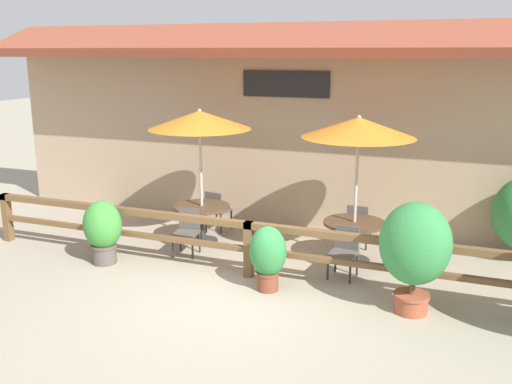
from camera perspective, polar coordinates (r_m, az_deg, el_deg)
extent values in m
plane|color=#9E937F|center=(8.73, -3.35, -10.87)|extent=(60.00, 60.00, 0.00)
cube|color=tan|center=(12.01, 4.91, 5.00)|extent=(14.00, 0.40, 3.60)
cube|color=brown|center=(11.34, 4.32, 15.01)|extent=(14.28, 1.48, 0.70)
cube|color=black|center=(11.77, 2.97, 10.73)|extent=(1.84, 0.04, 0.53)
cube|color=brown|center=(9.31, -0.73, -3.33)|extent=(10.40, 0.14, 0.11)
cube|color=brown|center=(9.44, -0.73, -5.77)|extent=(10.40, 0.10, 0.09)
cube|color=brown|center=(12.23, -23.63, -2.33)|extent=(0.14, 0.14, 0.95)
cube|color=brown|center=(9.44, -0.73, -5.77)|extent=(0.14, 0.14, 0.95)
cylinder|color=#B7B2A8|center=(11.03, -5.50, 0.69)|extent=(0.06, 0.06, 2.28)
cone|color=orange|center=(10.81, -5.65, 7.20)|extent=(1.95, 1.95, 0.34)
sphere|color=#B2ADA3|center=(10.79, -5.68, 8.11)|extent=(0.07, 0.07, 0.07)
cylinder|color=#4C3826|center=(11.14, -5.45, -1.48)|extent=(1.09, 1.09, 0.05)
cylinder|color=#333333|center=(11.24, -5.40, -3.28)|extent=(0.07, 0.07, 0.68)
cylinder|color=#333333|center=(11.34, -5.37, -4.85)|extent=(0.60, 0.60, 0.03)
cube|color=#514C47|center=(10.50, -7.01, -4.13)|extent=(0.47, 0.47, 0.05)
cube|color=#514C47|center=(10.60, -6.68, -2.66)|extent=(0.40, 0.09, 0.40)
cylinder|color=#2D2D2D|center=(10.47, -8.32, -5.50)|extent=(0.04, 0.04, 0.39)
cylinder|color=#2D2D2D|center=(10.34, -6.36, -5.70)|extent=(0.04, 0.04, 0.39)
cylinder|color=#2D2D2D|center=(10.81, -7.56, -4.86)|extent=(0.04, 0.04, 0.39)
cylinder|color=#2D2D2D|center=(10.68, -5.66, -5.04)|extent=(0.04, 0.04, 0.39)
cube|color=#514C47|center=(11.93, -3.77, -1.84)|extent=(0.48, 0.48, 0.05)
cube|color=#514C47|center=(11.72, -4.31, -1.00)|extent=(0.40, 0.10, 0.40)
cylinder|color=#2D2D2D|center=(12.04, -2.49, -2.77)|extent=(0.04, 0.04, 0.39)
cylinder|color=#2D2D2D|center=(12.24, -3.98, -2.51)|extent=(0.04, 0.04, 0.39)
cylinder|color=#2D2D2D|center=(11.73, -3.51, -3.23)|extent=(0.04, 0.04, 0.39)
cylinder|color=#2D2D2D|center=(11.94, -5.02, -2.95)|extent=(0.04, 0.04, 0.39)
cylinder|color=#B7B2A8|center=(10.09, 9.92, -0.73)|extent=(0.06, 0.06, 2.28)
cone|color=orange|center=(9.85, 10.22, 6.38)|extent=(1.95, 1.95, 0.34)
sphere|color=#B2ADA3|center=(9.83, 10.27, 7.38)|extent=(0.07, 0.07, 0.07)
cylinder|color=#4C3826|center=(10.21, 9.82, -3.08)|extent=(1.09, 1.09, 0.05)
cylinder|color=#333333|center=(10.32, 9.73, -5.02)|extent=(0.07, 0.07, 0.68)
cylinder|color=#333333|center=(10.43, 9.66, -6.71)|extent=(0.60, 0.60, 0.03)
cube|color=#514C47|center=(9.52, 8.70, -6.12)|extent=(0.46, 0.46, 0.05)
cube|color=#514C47|center=(9.62, 9.11, -4.51)|extent=(0.40, 0.08, 0.40)
cylinder|color=#2D2D2D|center=(9.48, 7.19, -7.58)|extent=(0.04, 0.04, 0.39)
cylinder|color=#2D2D2D|center=(9.37, 9.39, -7.93)|extent=(0.04, 0.04, 0.39)
cylinder|color=#2D2D2D|center=(9.82, 7.95, -6.84)|extent=(0.04, 0.04, 0.39)
cylinder|color=#2D2D2D|center=(9.71, 10.08, -7.16)|extent=(0.04, 0.04, 0.39)
cube|color=#514C47|center=(11.09, 10.25, -3.26)|extent=(0.43, 0.43, 0.05)
cube|color=#514C47|center=(10.85, 10.09, -2.41)|extent=(0.40, 0.04, 0.40)
cylinder|color=#2D2D2D|center=(11.30, 11.35, -4.17)|extent=(0.04, 0.04, 0.39)
cylinder|color=#2D2D2D|center=(11.37, 9.46, -3.97)|extent=(0.04, 0.04, 0.39)
cylinder|color=#2D2D2D|center=(10.95, 10.97, -4.75)|extent=(0.04, 0.04, 0.39)
cylinder|color=#2D2D2D|center=(11.02, 9.02, -4.54)|extent=(0.04, 0.04, 0.39)
cylinder|color=brown|center=(9.05, 1.18, -8.88)|extent=(0.33, 0.33, 0.30)
cylinder|color=brown|center=(9.00, 1.19, -8.11)|extent=(0.36, 0.36, 0.04)
ellipsoid|color=#338442|center=(8.87, 1.20, -5.95)|extent=(0.59, 0.53, 0.80)
cylinder|color=#9E4C33|center=(8.63, 15.24, -10.65)|extent=(0.48, 0.48, 0.28)
cylinder|color=#9E4C33|center=(8.58, 15.30, -9.91)|extent=(0.51, 0.51, 0.04)
cylinder|color=brown|center=(8.50, 15.38, -8.68)|extent=(0.09, 0.09, 0.36)
ellipsoid|color=#338442|center=(8.30, 15.64, -4.99)|extent=(1.00, 0.90, 1.19)
cylinder|color=#564C47|center=(10.48, -14.92, -5.99)|extent=(0.42, 0.42, 0.34)
cylinder|color=#564C47|center=(10.43, -14.98, -5.21)|extent=(0.46, 0.46, 0.04)
ellipsoid|color=#3D8E38|center=(10.31, -15.11, -3.18)|extent=(0.69, 0.62, 0.86)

